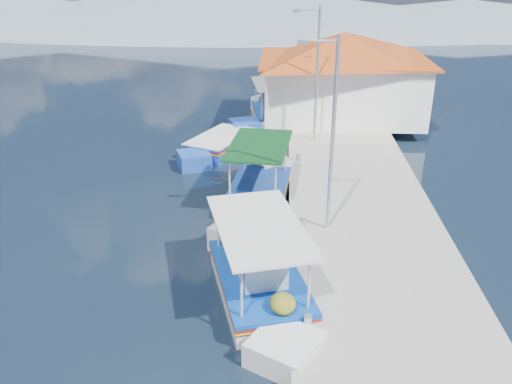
{
  "coord_description": "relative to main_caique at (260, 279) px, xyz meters",
  "views": [
    {
      "loc": [
        3.12,
        -13.16,
        8.56
      ],
      "look_at": [
        2.26,
        2.89,
        1.3
      ],
      "focal_mm": 37.15,
      "sensor_mm": 36.0,
      "label": 1
    }
  ],
  "objects": [
    {
      "name": "caique_blue_hull",
      "position": [
        -2.4,
        11.44,
        -0.15
      ],
      "size": [
        3.62,
        5.97,
        1.16
      ],
      "rotation": [
        0.0,
        0.0,
        0.42
      ],
      "color": "#1B44A5",
      "rests_on": "ground"
    },
    {
      "name": "caique_far",
      "position": [
        -0.08,
        16.54,
        -0.03
      ],
      "size": [
        2.64,
        6.66,
        2.36
      ],
      "rotation": [
        0.0,
        0.0,
        -0.15
      ],
      "color": "silver",
      "rests_on": "ground"
    },
    {
      "name": "lamp_post_far",
      "position": [
        1.93,
        12.04,
        3.39
      ],
      "size": [
        1.21,
        0.14,
        6.0
      ],
      "color": "#A5A8AD",
      "rests_on": "quay"
    },
    {
      "name": "main_caique",
      "position": [
        0.0,
        0.0,
        0.0
      ],
      "size": [
        3.44,
        7.07,
        2.42
      ],
      "rotation": [
        0.0,
        0.0,
        -0.28
      ],
      "color": "silver",
      "rests_on": "ground"
    },
    {
      "name": "quay",
      "position": [
        3.32,
        7.04,
        -0.22
      ],
      "size": [
        5.0,
        44.0,
        0.5
      ],
      "primitive_type": "cube",
      "color": "gray",
      "rests_on": "ground"
    },
    {
      "name": "bollards",
      "position": [
        1.22,
        6.29,
        0.18
      ],
      "size": [
        0.2,
        17.2,
        0.3
      ],
      "color": "#A5A8AD",
      "rests_on": "quay"
    },
    {
      "name": "lamp_post_near",
      "position": [
        1.93,
        3.04,
        3.39
      ],
      "size": [
        1.21,
        0.14,
        6.0
      ],
      "color": "#A5A8AD",
      "rests_on": "quay"
    },
    {
      "name": "mountain_ridge",
      "position": [
        3.96,
        57.04,
        1.57
      ],
      "size": [
        171.4,
        96.0,
        5.5
      ],
      "color": "slate",
      "rests_on": "ground"
    },
    {
      "name": "caique_green_canopy",
      "position": [
        -0.32,
        5.98,
        -0.09
      ],
      "size": [
        2.46,
        6.8,
        2.56
      ],
      "rotation": [
        0.0,
        0.0,
        0.1
      ],
      "color": "silver",
      "rests_on": "ground"
    },
    {
      "name": "ground",
      "position": [
        -2.58,
        1.04,
        -0.47
      ],
      "size": [
        160.0,
        160.0,
        0.0
      ],
      "primitive_type": "plane",
      "color": "black",
      "rests_on": "ground"
    },
    {
      "name": "harbor_building",
      "position": [
        3.62,
        16.04,
        2.31
      ],
      "size": [
        10.49,
        10.49,
        4.4
      ],
      "color": "white",
      "rests_on": "quay"
    }
  ]
}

